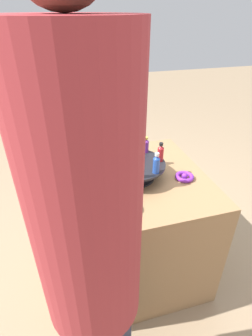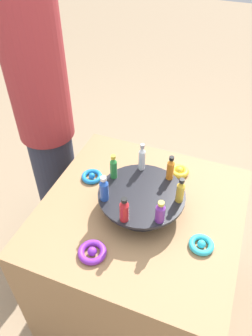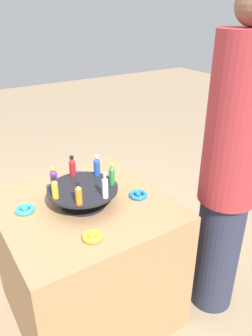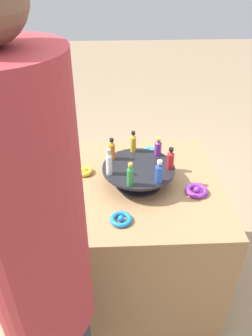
# 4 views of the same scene
# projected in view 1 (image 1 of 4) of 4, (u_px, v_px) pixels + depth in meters

# --- Properties ---
(ground_plane) EXTENTS (12.00, 12.00, 0.00)m
(ground_plane) POSITION_uv_depth(u_px,v_px,m) (132.00, 263.00, 1.84)
(ground_plane) COLOR #997F60
(party_table) EXTENTS (0.81, 0.81, 0.73)m
(party_table) POSITION_uv_depth(u_px,v_px,m) (133.00, 225.00, 1.65)
(party_table) COLOR #9E754C
(party_table) RESTS_ON ground_plane
(display_stand) EXTENTS (0.34, 0.34, 0.09)m
(display_stand) POSITION_uv_depth(u_px,v_px,m) (134.00, 168.00, 1.43)
(display_stand) COLOR black
(display_stand) RESTS_ON party_table
(bottle_clear) EXTENTS (0.03, 0.03, 0.13)m
(bottle_clear) POSITION_uv_depth(u_px,v_px,m) (111.00, 161.00, 1.31)
(bottle_clear) COLOR silver
(bottle_clear) RESTS_ON display_stand
(bottle_green) EXTENTS (0.03, 0.03, 0.11)m
(bottle_green) POSITION_uv_depth(u_px,v_px,m) (133.00, 169.00, 1.26)
(bottle_green) COLOR #288438
(bottle_green) RESTS_ON display_stand
(bottle_blue) EXTENTS (0.03, 0.03, 0.11)m
(bottle_blue) POSITION_uv_depth(u_px,v_px,m) (156.00, 164.00, 1.31)
(bottle_blue) COLOR #234CAD
(bottle_blue) RESTS_ON display_stand
(bottle_red) EXTENTS (0.03, 0.03, 0.11)m
(bottle_red) POSITION_uv_depth(u_px,v_px,m) (161.00, 153.00, 1.41)
(bottle_red) COLOR #B21E23
(bottle_red) RESTS_ON display_stand
(bottle_purple) EXTENTS (0.03, 0.03, 0.09)m
(bottle_purple) POSITION_uv_depth(u_px,v_px,m) (146.00, 145.00, 1.50)
(bottle_purple) COLOR #702D93
(bottle_purple) RESTS_ON display_stand
(bottle_gold) EXTENTS (0.03, 0.03, 0.11)m
(bottle_gold) POSITION_uv_depth(u_px,v_px,m) (124.00, 143.00, 1.50)
(bottle_gold) COLOR gold
(bottle_gold) RESTS_ON display_stand
(bottle_orange) EXTENTS (0.03, 0.03, 0.11)m
(bottle_orange) POSITION_uv_depth(u_px,v_px,m) (108.00, 151.00, 1.42)
(bottle_orange) COLOR orange
(bottle_orange) RESTS_ON display_stand
(ribbon_bow_purple) EXTENTS (0.10, 0.10, 0.03)m
(ribbon_bow_purple) POSITION_uv_depth(u_px,v_px,m) (184.00, 177.00, 1.44)
(ribbon_bow_purple) COLOR purple
(ribbon_bow_purple) RESTS_ON party_table
(ribbon_bow_teal) EXTENTS (0.09, 0.09, 0.03)m
(ribbon_bow_teal) POSITION_uv_depth(u_px,v_px,m) (135.00, 152.00, 1.69)
(ribbon_bow_teal) COLOR #2DB7CC
(ribbon_bow_teal) RESTS_ON party_table
(ribbon_bow_gold) EXTENTS (0.09, 0.09, 0.03)m
(ribbon_bow_gold) POSITION_uv_depth(u_px,v_px,m) (84.00, 173.00, 1.47)
(ribbon_bow_gold) COLOR gold
(ribbon_bow_gold) RESTS_ON party_table
(ribbon_bow_blue) EXTENTS (0.09, 0.09, 0.03)m
(ribbon_bow_blue) POSITION_uv_depth(u_px,v_px,m) (132.00, 208.00, 1.22)
(ribbon_bow_blue) COLOR blue
(ribbon_bow_blue) RESTS_ON party_table
(person_figure) EXTENTS (0.29, 0.29, 1.70)m
(person_figure) POSITION_uv_depth(u_px,v_px,m) (92.00, 272.00, 0.79)
(person_figure) COLOR #282D42
(person_figure) RESTS_ON ground_plane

